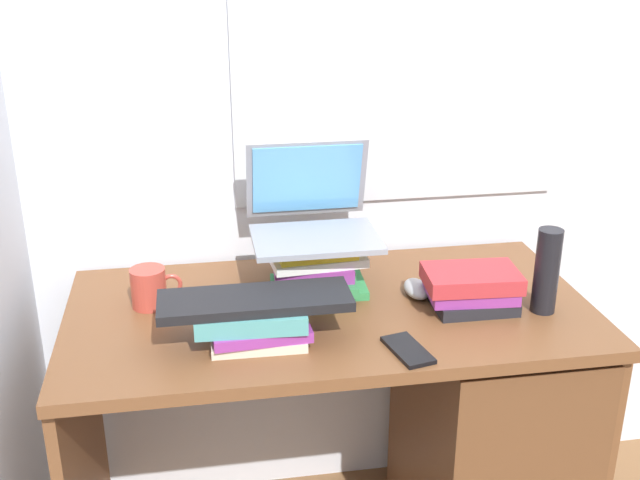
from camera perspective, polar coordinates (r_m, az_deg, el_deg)
wall_back at (r=2.06m, az=-0.99°, el=13.01°), size 6.00×0.06×2.60m
desk at (r=2.11m, az=9.53°, el=-13.11°), size 1.26×0.64×0.77m
book_stack_tall at (r=1.92m, az=-0.31°, el=-2.06°), size 0.25×0.20×0.14m
book_stack_keyboard_riser at (r=1.71m, az=-4.86°, el=-6.04°), size 0.25×0.17×0.09m
book_stack_side at (r=1.88m, az=11.11°, el=-3.52°), size 0.23×0.16×0.10m
laptop at (r=1.92m, az=-0.61°, el=2.00°), size 0.31×0.28×0.22m
keyboard at (r=1.69m, az=-4.82°, el=-4.46°), size 0.42×0.14×0.02m
computer_mouse at (r=1.94m, az=7.14°, el=-3.59°), size 0.06×0.10×0.04m
mug at (r=1.90m, az=-12.47°, el=-3.44°), size 0.12×0.08×0.10m
water_bottle at (r=1.89m, az=16.38°, el=-2.21°), size 0.06×0.06×0.21m
cell_phone at (r=1.69m, az=6.49°, el=-8.07°), size 0.09×0.15×0.01m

